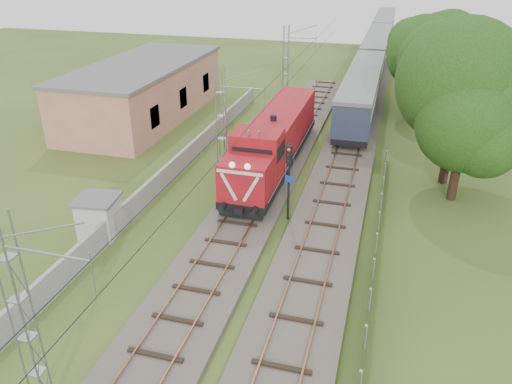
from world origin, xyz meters
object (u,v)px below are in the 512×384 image
(coach_rake, at_px, (376,47))
(relay_hut, at_px, (99,216))
(locomotive, at_px, (275,140))
(signal_post, at_px, (289,169))

(coach_rake, bearing_deg, relay_hut, -103.78)
(locomotive, distance_m, relay_hut, 14.07)
(locomotive, bearing_deg, signal_post, -70.38)
(coach_rake, xyz_separation_m, relay_hut, (-12.40, -50.56, -1.35))
(coach_rake, xyz_separation_m, signal_post, (-2.38, -46.01, 0.83))
(relay_hut, bearing_deg, coach_rake, 76.22)
(coach_rake, bearing_deg, signal_post, -92.96)
(locomotive, height_order, coach_rake, locomotive)
(coach_rake, distance_m, signal_post, 46.08)
(locomotive, xyz_separation_m, signal_post, (2.62, -7.36, 1.09))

